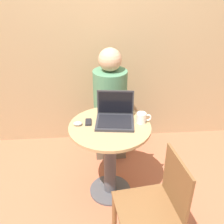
% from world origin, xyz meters
% --- Properties ---
extents(ground_plane, '(12.00, 12.00, 0.00)m').
position_xyz_m(ground_plane, '(0.00, 0.00, 0.00)').
color(ground_plane, '#B26042').
extents(back_wall, '(7.00, 0.05, 2.60)m').
position_xyz_m(back_wall, '(0.00, 0.95, 1.30)').
color(back_wall, tan).
rests_on(back_wall, ground_plane).
extents(round_table, '(0.68, 0.68, 0.72)m').
position_xyz_m(round_table, '(0.00, 0.00, 0.49)').
color(round_table, '#4C4C51').
rests_on(round_table, ground_plane).
extents(laptop, '(0.34, 0.31, 0.24)m').
position_xyz_m(laptop, '(0.05, 0.07, 0.77)').
color(laptop, '#2D2D33').
rests_on(laptop, round_table).
extents(cell_phone, '(0.05, 0.10, 0.02)m').
position_xyz_m(cell_phone, '(-0.17, 0.06, 0.73)').
color(cell_phone, black).
rests_on(cell_phone, round_table).
extents(computer_mouse, '(0.07, 0.05, 0.03)m').
position_xyz_m(computer_mouse, '(-0.26, 0.03, 0.74)').
color(computer_mouse, '#B2B2B7').
rests_on(computer_mouse, round_table).
extents(coffee_cup, '(0.13, 0.08, 0.09)m').
position_xyz_m(coffee_cup, '(0.27, 0.03, 0.77)').
color(coffee_cup, white).
rests_on(coffee_cup, round_table).
extents(chair_empty, '(0.45, 0.45, 0.82)m').
position_xyz_m(chair_empty, '(0.27, -0.60, 0.44)').
color(chair_empty, brown).
rests_on(chair_empty, ground_plane).
extents(person_seated, '(0.34, 0.53, 1.21)m').
position_xyz_m(person_seated, '(0.04, 0.64, 0.51)').
color(person_seated, brown).
rests_on(person_seated, ground_plane).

